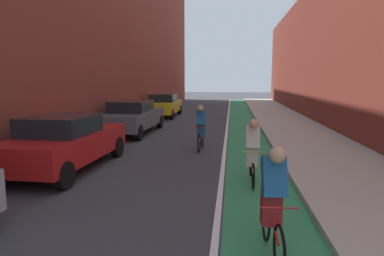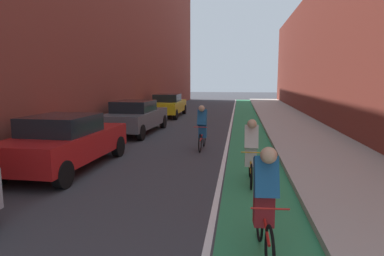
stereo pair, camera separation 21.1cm
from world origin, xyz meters
The scene contains 11 objects.
ground_plane centered at (0.00, 18.46, 0.00)m, with size 98.83×98.83×0.00m, color #38383D.
bike_lane_paint centered at (2.74, 20.46, 0.00)m, with size 1.60×44.92×0.00m, color #2D8451.
lane_divider_stripe centered at (1.84, 20.46, 0.00)m, with size 0.12×44.92×0.00m, color white.
sidewalk_right centered at (5.17, 20.46, 0.07)m, with size 3.26×44.92×0.14m, color #A8A59E.
building_facade_right centered at (8.00, 22.46, 4.17)m, with size 2.40×40.92×8.35m, color brown.
parked_sedan_red centered at (-2.49, 9.77, 0.79)m, with size 2.01×4.44×1.53m.
parked_sedan_gray centered at (-2.50, 16.12, 0.79)m, with size 2.02×4.76×1.53m.
parked_sedan_yellow_cab centered at (-2.49, 23.28, 0.79)m, with size 1.90×4.67×1.53m.
cyclist_lead centered at (2.66, 5.75, 0.85)m, with size 0.48×1.75×1.63m.
cyclist_mid centered at (2.58, 9.21, 0.80)m, with size 0.48×1.65×1.58m.
cyclist_trailing centered at (0.99, 12.92, 0.81)m, with size 0.48×1.70×1.60m.
Camera 2 is at (2.28, 1.23, 2.49)m, focal length 31.18 mm.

